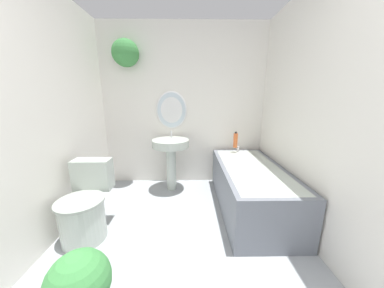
{
  "coord_description": "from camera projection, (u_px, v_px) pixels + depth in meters",
  "views": [
    {
      "loc": [
        0.08,
        -0.17,
        1.35
      ],
      "look_at": [
        0.11,
        1.74,
        0.88
      ],
      "focal_mm": 18.0,
      "sensor_mm": 36.0,
      "label": 1
    }
  ],
  "objects": [
    {
      "name": "pedestal_sink",
      "position": [
        171.0,
        151.0,
        2.78
      ],
      "size": [
        0.52,
        0.52,
        0.86
      ],
      "color": "#B2BCB2",
      "rests_on": "ground_plane"
    },
    {
      "name": "potted_plant",
      "position": [
        79.0,
        286.0,
        1.12
      ],
      "size": [
        0.36,
        0.36,
        0.49
      ],
      "color": "#47474C",
      "rests_on": "ground_plane"
    },
    {
      "name": "shampoo_bottle",
      "position": [
        235.0,
        140.0,
        2.86
      ],
      "size": [
        0.06,
        0.06,
        0.24
      ],
      "color": "#DB6633",
      "rests_on": "bathtub"
    },
    {
      "name": "toilet",
      "position": [
        85.0,
        208.0,
        1.89
      ],
      "size": [
        0.43,
        0.59,
        0.72
      ],
      "color": "#B2BCB2",
      "rests_on": "ground_plane"
    },
    {
      "name": "wall_left",
      "position": [
        25.0,
        116.0,
        1.55
      ],
      "size": [
        0.06,
        2.93,
        2.4
      ],
      "color": "silver",
      "rests_on": "ground_plane"
    },
    {
      "name": "wall_right",
      "position": [
        330.0,
        116.0,
        1.58
      ],
      "size": [
        0.06,
        2.93,
        2.4
      ],
      "color": "silver",
      "rests_on": "ground_plane"
    },
    {
      "name": "bathtub",
      "position": [
        250.0,
        187.0,
        2.36
      ],
      "size": [
        0.73,
        1.55,
        0.62
      ],
      "color": "slate",
      "rests_on": "ground_plane"
    },
    {
      "name": "wall_back",
      "position": [
        177.0,
        101.0,
        2.92
      ],
      "size": [
        2.55,
        0.37,
        2.4
      ],
      "color": "silver",
      "rests_on": "ground_plane"
    }
  ]
}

